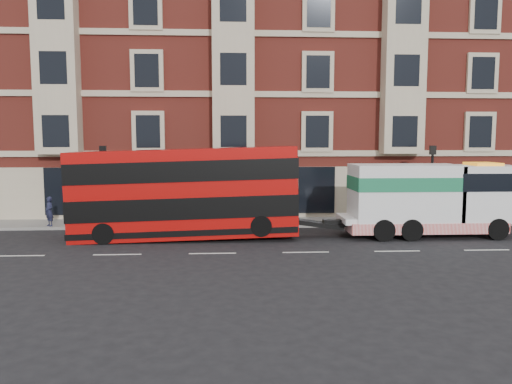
% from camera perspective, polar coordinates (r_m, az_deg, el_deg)
% --- Properties ---
extents(ground, '(120.00, 120.00, 0.00)m').
position_cam_1_polar(ground, '(21.45, -4.99, -7.01)').
color(ground, black).
rests_on(ground, ground).
extents(sidewalk, '(90.00, 3.00, 0.15)m').
position_cam_1_polar(sidewalk, '(28.79, -4.51, -3.51)').
color(sidewalk, slate).
rests_on(sidewalk, ground).
extents(victorian_terrace, '(45.00, 12.00, 20.40)m').
position_cam_1_polar(victorian_terrace, '(36.27, -3.54, 14.30)').
color(victorian_terrace, maroon).
rests_on(victorian_terrace, ground).
extents(lamp_post_west, '(0.35, 0.15, 4.35)m').
position_cam_1_polar(lamp_post_west, '(27.99, -17.00, 1.34)').
color(lamp_post_west, black).
rests_on(lamp_post_west, sidewalk).
extents(lamp_post_east, '(0.35, 0.15, 4.35)m').
position_cam_1_polar(lamp_post_east, '(29.42, 19.45, 1.48)').
color(lamp_post_east, black).
rests_on(lamp_post_east, sidewalk).
extents(double_decker_bus, '(10.80, 2.48, 4.37)m').
position_cam_1_polar(double_decker_bus, '(24.36, -8.18, 0.04)').
color(double_decker_bus, '#A70B09').
rests_on(double_decker_bus, ground).
extents(tow_truck, '(8.65, 2.56, 3.60)m').
position_cam_1_polar(tow_truck, '(26.25, 19.06, -0.70)').
color(tow_truck, white).
rests_on(tow_truck, ground).
extents(pedestrian, '(0.70, 0.67, 1.61)m').
position_cam_1_polar(pedestrian, '(29.24, -22.55, -2.06)').
color(pedestrian, '#1B1E36').
rests_on(pedestrian, sidewalk).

